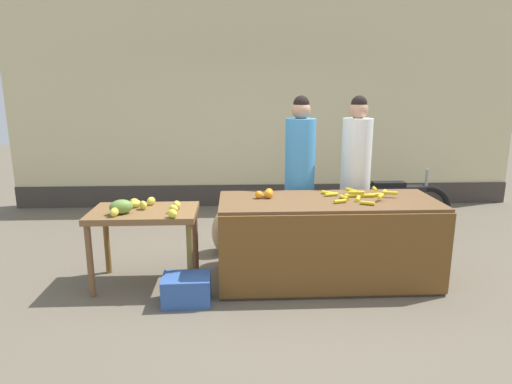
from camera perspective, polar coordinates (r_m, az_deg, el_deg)
ground_plane at (r=4.65m, az=4.09°, el=-11.33°), size 24.00×24.00×0.00m
market_wall_back at (r=7.37m, az=1.39°, el=11.73°), size 8.36×0.23×3.55m
fruit_stall_counter at (r=4.54m, az=9.22°, el=-6.26°), size 2.18×0.89×0.86m
side_table_wooden at (r=4.48m, az=-14.35°, el=-3.61°), size 1.04×0.66×0.77m
banana_bunch_pile at (r=4.57m, az=13.37°, el=-0.37°), size 0.74×0.57×0.07m
orange_pile at (r=4.44m, az=1.34°, el=-0.21°), size 0.19×0.16×0.09m
mango_papaya_pile at (r=4.39m, az=-15.30°, el=-1.83°), size 0.70×0.60×0.14m
vendor_woman_blue_shirt at (r=5.04m, az=5.70°, el=1.85°), size 0.34×0.34×1.87m
vendor_woman_white_shirt at (r=5.21m, az=12.81°, el=1.96°), size 0.34×0.34×1.87m
parked_motorcycle at (r=6.32m, az=17.57°, el=-1.42°), size 1.60×0.18×0.88m
produce_crate at (r=4.18m, az=-9.03°, el=-12.43°), size 0.45×0.33×0.26m
produce_sack at (r=5.30m, az=-4.12°, el=-5.16°), size 0.38×0.42×0.53m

